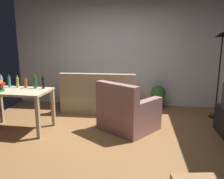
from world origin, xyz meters
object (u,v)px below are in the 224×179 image
at_px(torchiere_lamp, 221,52).
at_px(bottle_dark, 43,83).
at_px(couch, 100,98).
at_px(bottle_green, 35,82).
at_px(bottle_clear, 1,81).
at_px(potted_plant, 158,95).
at_px(bottle_tall, 9,82).
at_px(desk, 16,96).
at_px(armchair, 127,113).
at_px(bottle_amber, 26,83).
at_px(bottle_squat, 18,82).

relative_size(torchiere_lamp, bottle_dark, 7.16).
distance_m(couch, bottle_green, 1.67).
bearing_deg(bottle_clear, couch, 33.65).
height_order(potted_plant, bottle_tall, bottle_tall).
relative_size(couch, bottle_dark, 6.72).
bearing_deg(couch, desk, 47.15).
height_order(desk, bottle_dark, bottle_dark).
xyz_separation_m(torchiere_lamp, armchair, (-1.86, -0.94, -1.09)).
height_order(desk, bottle_tall, bottle_tall).
height_order(armchair, bottle_clear, bottle_clear).
bearing_deg(couch, bottle_amber, 44.49).
height_order(bottle_tall, bottle_green, bottle_green).
height_order(torchiere_lamp, desk, torchiere_lamp).
xyz_separation_m(desk, armchair, (2.01, 0.24, -0.33)).
relative_size(couch, desk, 1.38).
relative_size(bottle_squat, bottle_dark, 0.92).
bearing_deg(torchiere_lamp, bottle_clear, -167.77).
height_order(torchiere_lamp, bottle_squat, torchiere_lamp).
xyz_separation_m(bottle_squat, bottle_green, (0.37, -0.03, 0.02)).
height_order(bottle_amber, bottle_green, bottle_green).
xyz_separation_m(desk, bottle_squat, (-0.08, 0.23, 0.21)).
height_order(couch, bottle_squat, bottle_squat).
bearing_deg(bottle_squat, couch, 40.38).
height_order(couch, bottle_amber, bottle_amber).
bearing_deg(potted_plant, torchiere_lamp, -23.82).
bearing_deg(bottle_squat, desk, -70.26).
relative_size(potted_plant, bottle_clear, 2.37).
xyz_separation_m(desk, bottle_clear, (-0.43, 0.25, 0.21)).
xyz_separation_m(couch, desk, (-1.29, -1.40, 0.34)).
height_order(bottle_clear, bottle_green, bottle_green).
distance_m(bottle_clear, bottle_squat, 0.35).
height_order(potted_plant, armchair, armchair).
bearing_deg(couch, torchiere_lamp, 175.27).
relative_size(torchiere_lamp, desk, 1.47).
bearing_deg(bottle_green, bottle_tall, 175.74).
distance_m(bottle_amber, bottle_dark, 0.37).
distance_m(couch, bottle_squat, 1.89).
relative_size(bottle_amber, bottle_green, 0.78).
bearing_deg(potted_plant, armchair, -114.64).
relative_size(desk, bottle_tall, 5.09).
bearing_deg(bottle_amber, potted_plant, 29.98).
distance_m(desk, bottle_amber, 0.30).
distance_m(desk, bottle_squat, 0.32).
bearing_deg(armchair, bottle_green, 38.72).
xyz_separation_m(bottle_amber, bottle_dark, (0.36, -0.04, 0.02)).
bearing_deg(armchair, desk, 43.90).
bearing_deg(bottle_dark, bottle_tall, 175.40).
bearing_deg(armchair, bottle_dark, 39.51).
height_order(armchair, bottle_tall, bottle_tall).
height_order(armchair, bottle_green, bottle_green).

